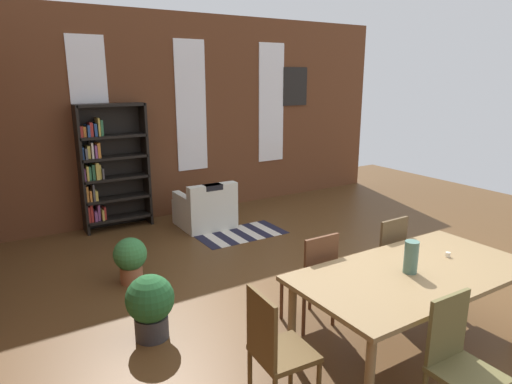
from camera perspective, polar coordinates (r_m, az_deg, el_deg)
name	(u,v)px	position (r m, az deg, el deg)	size (l,w,h in m)	color
ground_plane	(391,327)	(4.71, 16.84, -16.12)	(11.86, 11.86, 0.00)	brown
back_wall_brick	(190,116)	(7.89, -8.44, 9.53)	(8.04, 0.12, 3.36)	brown
window_pane_0	(91,110)	(7.31, -20.29, 9.72)	(0.55, 0.02, 2.19)	white
window_pane_1	(191,107)	(7.82, -8.27, 10.72)	(0.55, 0.02, 2.19)	white
window_pane_2	(271,103)	(8.62, 1.95, 11.21)	(0.55, 0.02, 2.19)	white
dining_table	(414,278)	(4.12, 19.51, -10.30)	(2.12, 1.08, 0.76)	olive
vase_on_table	(411,257)	(3.98, 19.13, -7.83)	(0.12, 0.12, 0.28)	#4C7266
tealight_candle_0	(448,255)	(4.48, 23.23, -7.33)	(0.04, 0.04, 0.04)	silver
dining_chair_far_left	(313,277)	(4.35, 7.25, -10.63)	(0.40, 0.40, 0.95)	#53311E
dining_chair_head_left	(275,348)	(3.32, 2.46, -19.26)	(0.42, 0.42, 0.95)	brown
dining_chair_far_right	(383,256)	(4.97, 15.92, -7.80)	(0.41, 0.41, 0.95)	brown
dining_chair_near_left	(459,361)	(3.47, 24.42, -19.02)	(0.41, 0.41, 0.95)	brown
bookshelf_tall	(109,167)	(7.28, -18.22, 2.99)	(1.04, 0.31, 1.95)	black
armchair_white	(206,210)	(7.22, -6.43, -2.25)	(0.81, 0.81, 0.75)	silver
potted_plant_by_shelf	(130,258)	(5.46, -15.70, -8.08)	(0.39, 0.39, 0.55)	#9E6042
potted_plant_corner	(150,304)	(4.32, -13.31, -13.71)	(0.44, 0.44, 0.62)	#333338
striped_rug	(241,234)	(6.91, -1.96, -5.32)	(1.34, 0.73, 0.01)	#1E1E33
framed_picture	(295,86)	(8.92, 4.98, 13.24)	(0.56, 0.03, 0.72)	black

